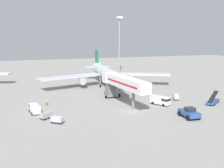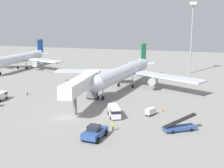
# 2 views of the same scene
# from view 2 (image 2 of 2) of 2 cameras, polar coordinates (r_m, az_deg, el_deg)

# --- Properties ---
(ground_plane) EXTENTS (300.00, 300.00, 0.00)m
(ground_plane) POSITION_cam_2_polar(r_m,az_deg,el_deg) (61.22, -9.17, -6.49)
(ground_plane) COLOR gray
(airplane_at_gate) EXTENTS (47.51, 46.67, 12.15)m
(airplane_at_gate) POSITION_cam_2_polar(r_m,az_deg,el_deg) (86.39, 2.62, 2.41)
(airplane_at_gate) COLOR silver
(airplane_at_gate) RESTS_ON ground
(jet_bridge) EXTENTS (5.44, 21.12, 7.41)m
(jet_bridge) POSITION_cam_2_polar(r_m,az_deg,el_deg) (66.51, -5.62, 0.11)
(jet_bridge) COLOR silver
(jet_bridge) RESTS_ON ground
(pushback_tug) EXTENTS (3.26, 5.43, 2.44)m
(pushback_tug) POSITION_cam_2_polar(r_m,az_deg,el_deg) (49.56, -3.48, -9.48)
(pushback_tug) COLOR #2D4C8E
(pushback_tug) RESTS_ON ground
(belt_loader_truck) EXTENTS (6.19, 5.18, 3.03)m
(belt_loader_truck) POSITION_cam_2_polar(r_m,az_deg,el_deg) (54.35, 13.23, -8.25)
(belt_loader_truck) COLOR #2D4C8E
(belt_loader_truck) RESTS_ON ground
(service_van_outer_right) EXTENTS (2.61, 4.67, 2.02)m
(service_van_outer_right) POSITION_cam_2_polar(r_m,az_deg,el_deg) (78.14, -21.26, -2.21)
(service_van_outer_right) COLOR white
(service_van_outer_right) RESTS_ON ground
(service_van_outer_left) EXTENTS (4.19, 5.58, 2.23)m
(service_van_outer_left) POSITION_cam_2_polar(r_m,az_deg,el_deg) (60.13, 0.46, -5.40)
(service_van_outer_left) COLOR silver
(service_van_outer_left) RESTS_ON ground
(baggage_cart_far_left) EXTENTS (2.06, 2.65, 1.57)m
(baggage_cart_far_left) POSITION_cam_2_polar(r_m,az_deg,el_deg) (61.85, 7.62, -5.41)
(baggage_cart_far_left) COLOR #38383D
(baggage_cart_far_left) RESTS_ON ground
(ground_crew_worker_foreground) EXTENTS (0.34, 0.34, 1.75)m
(ground_crew_worker_foreground) POSITION_cam_2_polar(r_m,az_deg,el_deg) (52.85, 0.19, -8.31)
(ground_crew_worker_foreground) COLOR #1E2333
(ground_crew_worker_foreground) RESTS_ON ground
(ground_crew_worker_midground) EXTENTS (0.43, 0.43, 1.63)m
(ground_crew_worker_midground) POSITION_cam_2_polar(r_m,az_deg,el_deg) (81.23, -16.42, -1.56)
(ground_crew_worker_midground) COLOR #1E2333
(ground_crew_worker_midground) RESTS_ON ground
(safety_cone_alpha) EXTENTS (0.48, 0.48, 0.73)m
(safety_cone_alpha) POSITION_cam_2_polar(r_m,az_deg,el_deg) (65.19, 10.03, -5.03)
(safety_cone_alpha) COLOR black
(safety_cone_alpha) RESTS_ON ground
(airplane_background) EXTENTS (39.69, 42.12, 11.54)m
(airplane_background) POSITION_cam_2_polar(r_m,az_deg,el_deg) (126.78, -17.57, 4.89)
(airplane_background) COLOR silver
(airplane_background) RESTS_ON ground
(apron_light_mast) EXTENTS (2.40, 2.40, 26.72)m
(apron_light_mast) POSITION_cam_2_polar(r_m,az_deg,el_deg) (113.79, 15.59, 11.20)
(apron_light_mast) COLOR #93969B
(apron_light_mast) RESTS_ON ground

